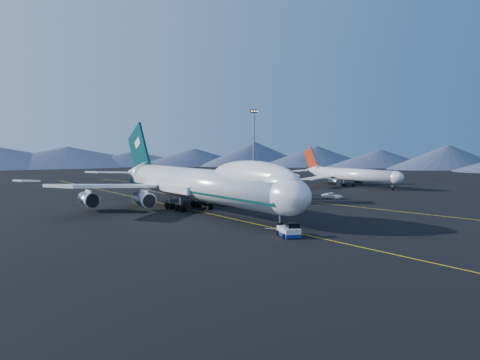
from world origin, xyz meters
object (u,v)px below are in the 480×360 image
second_jet (350,175)px  pushback_tug (289,232)px  boeing_747 (201,184)px  service_van (332,196)px  floodlight_mast (254,144)px

second_jet → pushback_tug: bearing=-135.0°
boeing_747 → service_van: boeing_747 is taller
boeing_747 → pushback_tug: 33.16m
pushback_tug → second_jet: 98.33m
floodlight_mast → boeing_747: bearing=-130.5°
service_van → boeing_747: bearing=173.5°
boeing_747 → floodlight_mast: (68.42, 80.08, 8.06)m
pushback_tug → floodlight_mast: (71.42, 112.70, 13.21)m
second_jet → service_van: second_jet is taller
pushback_tug → second_jet: (75.25, 63.21, 3.16)m
pushback_tug → second_jet: second_jet is taller
pushback_tug → service_van: (43.45, 37.13, 0.08)m
service_van → floodlight_mast: 81.64m
service_van → floodlight_mast: size_ratio=0.20×
service_van → floodlight_mast: (27.98, 75.56, 13.12)m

